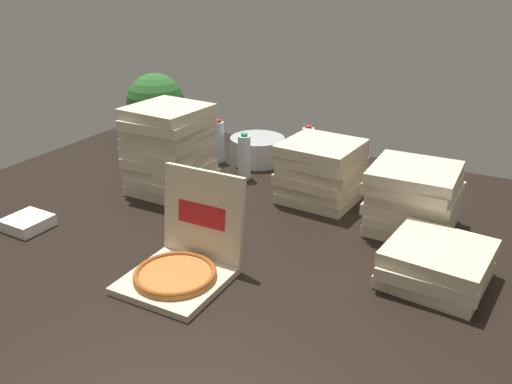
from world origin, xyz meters
name	(u,v)px	position (x,y,z in m)	size (l,w,h in m)	color
ground_plane	(246,231)	(0.00, 0.00, -0.01)	(3.20, 2.40, 0.02)	black
open_pizza_box	(184,259)	(-0.01, -0.45, 0.08)	(0.35, 0.40, 0.38)	beige
pizza_stack_left_mid	(321,171)	(0.16, 0.46, 0.15)	(0.40, 0.40, 0.30)	beige
pizza_stack_left_far	(169,149)	(-0.56, 0.21, 0.22)	(0.39, 0.38, 0.44)	beige
pizza_stack_right_far	(436,264)	(0.82, -0.04, 0.07)	(0.39, 0.39, 0.15)	beige
pizza_stack_left_near	(413,198)	(0.64, 0.34, 0.15)	(0.37, 0.38, 0.30)	beige
ice_bucket	(257,150)	(-0.37, 0.79, 0.08)	(0.32, 0.32, 0.15)	#B7BABF
water_bottle_0	(219,142)	(-0.57, 0.69, 0.12)	(0.07, 0.07, 0.25)	silver
water_bottle_1	(308,148)	(-0.06, 0.82, 0.12)	(0.07, 0.07, 0.25)	silver
water_bottle_2	(244,157)	(-0.31, 0.53, 0.12)	(0.07, 0.07, 0.25)	white
water_bottle_3	(205,139)	(-0.67, 0.70, 0.12)	(0.07, 0.07, 0.25)	silver
potted_plant	(156,107)	(-1.05, 0.74, 0.26)	(0.36, 0.36, 0.47)	#513323
napkin_pile	(28,223)	(-0.86, -0.45, 0.03)	(0.18, 0.18, 0.05)	white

